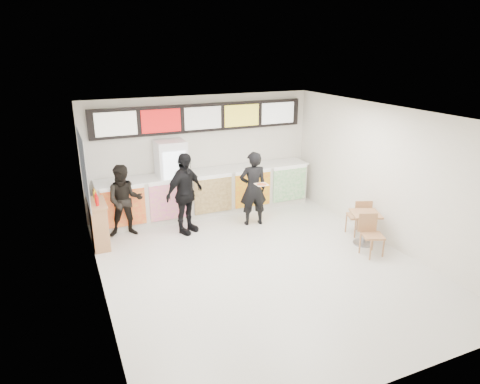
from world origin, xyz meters
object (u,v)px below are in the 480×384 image
customer_mid (185,194)px  cafe_table (365,223)px  service_counter (208,192)px  customer_left (125,201)px  condiment_ledge (99,223)px  drinks_fridge (172,181)px  customer_main (253,189)px

customer_mid → cafe_table: size_ratio=1.24×
customer_mid → service_counter: bearing=16.1°
customer_left → condiment_ledge: bearing=-144.1°
customer_left → customer_mid: 1.36m
drinks_fridge → customer_left: size_ratio=1.19×
customer_mid → condiment_ledge: bearing=147.9°
service_counter → customer_main: (0.75, -1.11, 0.34)m
condiment_ledge → cafe_table: bearing=-23.0°
service_counter → condiment_ledge: bearing=-163.0°
condiment_ledge → drinks_fridge: bearing=25.0°
customer_left → customer_mid: (1.29, -0.39, 0.11)m
customer_mid → customer_left: bearing=133.2°
drinks_fridge → customer_mid: drinks_fridge is taller
condiment_ledge → customer_mid: bearing=-2.1°
service_counter → customer_left: customer_left is taller
drinks_fridge → condiment_ledge: drinks_fridge is taller
customer_left → condiment_ledge: size_ratio=1.39×
service_counter → customer_main: 1.39m
cafe_table → drinks_fridge: bearing=159.1°
customer_left → condiment_ledge: 0.78m
drinks_fridge → customer_mid: bearing=-87.5°
service_counter → drinks_fridge: (-0.93, 0.02, 0.43)m
service_counter → drinks_fridge: 1.03m
service_counter → drinks_fridge: bearing=179.0°
drinks_fridge → customer_left: (-1.25, -0.56, -0.16)m
customer_left → drinks_fridge: bearing=33.2°
customer_left → cafe_table: (4.69, -2.58, -0.33)m
customer_mid → cafe_table: (3.39, -2.19, -0.44)m
service_counter → customer_left: 2.27m
cafe_table → condiment_ledge: size_ratio=1.28×
customer_main → customer_left: size_ratio=1.09×
customer_main → cafe_table: size_ratio=1.19×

